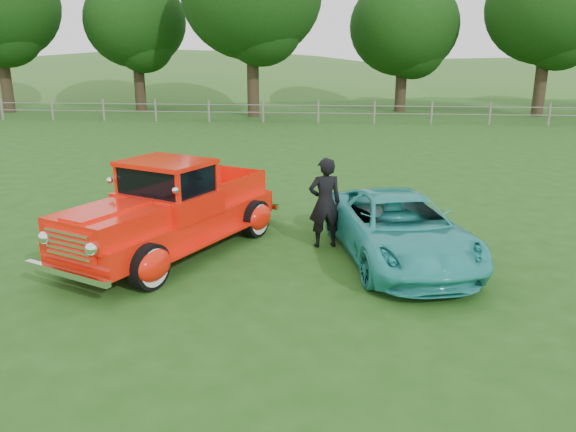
# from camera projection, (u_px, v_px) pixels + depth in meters

# --- Properties ---
(ground) EXTENTS (140.00, 140.00, 0.00)m
(ground) POSITION_uv_depth(u_px,v_px,m) (257.00, 280.00, 9.34)
(ground) COLOR #1E4813
(ground) RESTS_ON ground
(distant_hills) EXTENTS (116.00, 60.00, 18.00)m
(distant_hills) POSITION_uv_depth(u_px,v_px,m) (298.00, 124.00, 67.82)
(distant_hills) COLOR #315B21
(distant_hills) RESTS_ON ground
(fence_line) EXTENTS (48.00, 0.12, 1.20)m
(fence_line) POSITION_uv_depth(u_px,v_px,m) (318.00, 112.00, 30.20)
(fence_line) COLOR slate
(fence_line) RESTS_ON ground
(tree_mid_west) EXTENTS (6.40, 6.40, 8.46)m
(tree_mid_west) POSITION_uv_depth(u_px,v_px,m) (135.00, 22.00, 35.67)
(tree_mid_west) COLOR black
(tree_mid_west) RESTS_ON ground
(tree_near_east) EXTENTS (6.80, 6.80, 8.33)m
(tree_near_east) POSITION_uv_depth(u_px,v_px,m) (404.00, 27.00, 35.12)
(tree_near_east) COLOR black
(tree_near_east) RESTS_ON ground
(tree_mid_east) EXTENTS (7.20, 7.20, 9.44)m
(tree_mid_east) POSITION_uv_depth(u_px,v_px,m) (550.00, 7.00, 32.21)
(tree_mid_east) COLOR black
(tree_mid_east) RESTS_ON ground
(red_pickup) EXTENTS (3.65, 5.26, 1.78)m
(red_pickup) POSITION_uv_depth(u_px,v_px,m) (171.00, 212.00, 10.44)
(red_pickup) COLOR black
(red_pickup) RESTS_ON ground
(teal_sedan) EXTENTS (2.94, 4.64, 1.19)m
(teal_sedan) POSITION_uv_depth(u_px,v_px,m) (399.00, 228.00, 10.12)
(teal_sedan) COLOR teal
(teal_sedan) RESTS_ON ground
(man) EXTENTS (0.73, 0.58, 1.76)m
(man) POSITION_uv_depth(u_px,v_px,m) (325.00, 203.00, 10.76)
(man) COLOR black
(man) RESTS_ON ground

